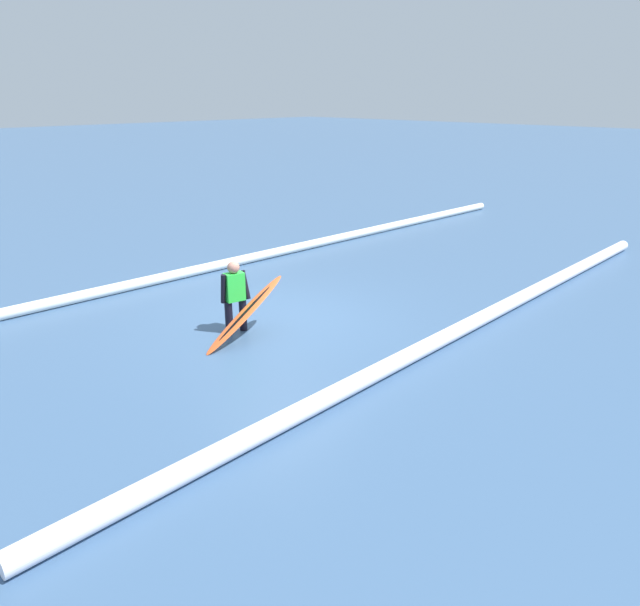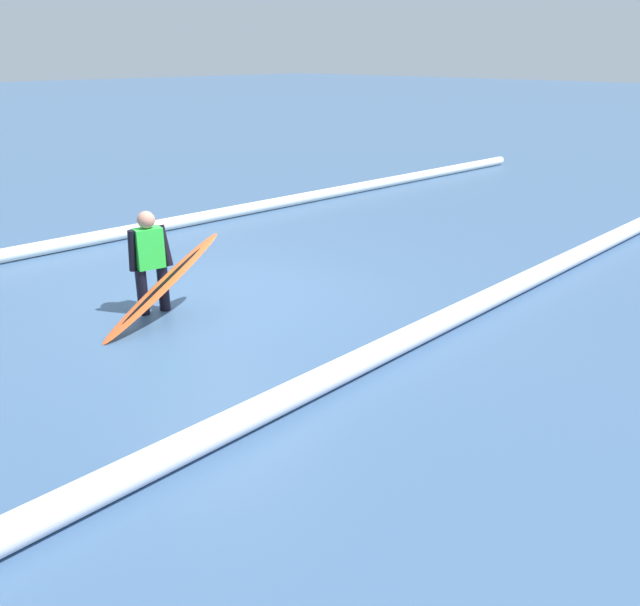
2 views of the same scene
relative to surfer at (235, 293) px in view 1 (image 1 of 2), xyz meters
name	(u,v)px [view 1 (image 1 of 2)]	position (x,y,z in m)	size (l,w,h in m)	color
ground_plane	(281,319)	(-0.99, 0.11, -0.74)	(149.39, 149.39, 0.00)	#3C5B81
surfer	(235,293)	(0.00, 0.00, 0.00)	(0.51, 0.29, 1.33)	black
surfboard	(245,313)	(0.09, 0.39, -0.26)	(1.86, 0.40, 0.99)	#E55926
wave_crest_foreground	(178,274)	(-1.02, -3.50, -0.62)	(0.23, 0.23, 25.70)	white
wave_crest_midground	(472,323)	(-3.06, 3.04, -0.61)	(0.27, 0.27, 16.16)	white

